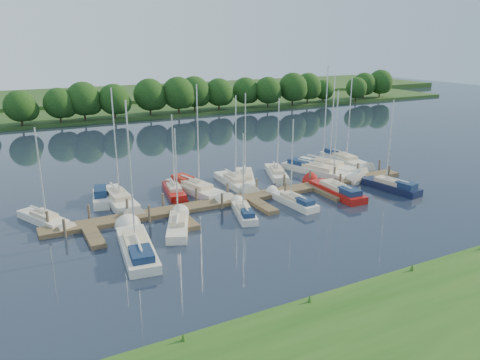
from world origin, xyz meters
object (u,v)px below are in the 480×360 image
dock (252,199)px  sailboat_s_2 (244,212)px  sailboat_n_0 (45,220)px  motorboat (101,198)px  sailboat_n_5 (235,183)px

dock → sailboat_s_2: (-2.56, -3.15, 0.11)m
sailboat_n_0 → motorboat: sailboat_n_0 is taller
sailboat_s_2 → motorboat: bearing=153.2°
motorboat → sailboat_s_2: (10.90, -10.19, -0.05)m
sailboat_n_5 → sailboat_s_2: bearing=70.2°
sailboat_n_5 → dock: bearing=82.5°
dock → sailboat_s_2: 4.06m
dock → motorboat: (-13.47, 7.04, 0.16)m
motorboat → sailboat_n_0: bearing=42.8°
sailboat_n_0 → sailboat_s_2: 17.85m
sailboat_n_0 → sailboat_n_5: 20.16m
motorboat → sailboat_s_2: bearing=147.8°
sailboat_n_0 → sailboat_n_5: size_ratio=0.87×
sailboat_n_5 → sailboat_s_2: size_ratio=1.30×
dock → sailboat_s_2: bearing=-129.1°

